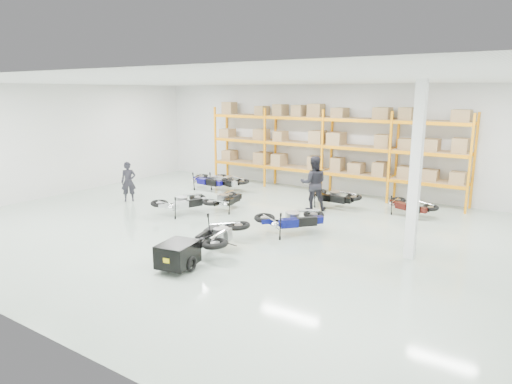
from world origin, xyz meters
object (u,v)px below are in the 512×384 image
Objects in this scene: trailer at (178,254)px; moto_back_a at (210,177)px; moto_touring_right at (219,230)px; person_left at (129,182)px; moto_black_far_left at (225,197)px; moto_silver_left at (182,199)px; moto_back_d at (410,202)px; person_back at (314,183)px; moto_back_b at (227,178)px; moto_blue_centre at (292,215)px; moto_back_c at (333,193)px.

trailer is 0.90× the size of moto_back_a.
moto_touring_right is 7.01m from person_left.
moto_black_far_left is 1.07× the size of person_left.
moto_touring_right is (2.52, -3.53, 0.09)m from moto_black_far_left.
moto_back_d is at bearing -127.68° from moto_silver_left.
moto_back_b is at bearing -42.07° from person_back.
moto_back_b is 0.92× the size of person_back.
moto_back_b reaches higher than moto_back_d.
moto_blue_centre is 7.38m from person_left.
person_left reaches higher than trailer.
moto_touring_right is 1.61m from trailer.
moto_black_far_left is at bearing 137.95° from moto_back_d.
moto_back_a is at bearing 12.02° from moto_blue_centre.
moto_silver_left is at bearing -52.67° from person_left.
moto_silver_left is 1.09× the size of trailer.
person_left is at bearing -7.83° from person_back.
moto_blue_centre is 1.07× the size of moto_silver_left.
trailer is at bearing -105.00° from moto_touring_right.
moto_blue_centre is at bearing -157.55° from moto_silver_left.
moto_back_a is at bearing -36.82° from person_back.
moto_back_c is (5.72, 0.17, -0.02)m from moto_back_a.
person_left is (-7.37, 0.13, 0.19)m from moto_blue_centre.
trailer is 0.83× the size of person_back.
moto_back_a is 1.04× the size of moto_back_c.
moto_touring_right reaches higher than moto_black_far_left.
moto_back_c is at bearing -151.95° from person_back.
moto_back_a is (-1.74, 3.66, 0.01)m from moto_silver_left.
moto_black_far_left is 6.47m from moto_back_d.
moto_silver_left is 5.52m from moto_back_c.
moto_back_a is 8.45m from moto_back_d.
moto_touring_right reaches higher than moto_back_b.
moto_touring_right is 1.08× the size of moto_back_b.
moto_blue_centre is 1.16× the size of trailer.
person_left is (-6.52, 4.16, 0.38)m from trailer.
moto_back_a reaches higher than moto_silver_left.
moto_back_a is (-2.67, 2.39, 0.05)m from moto_black_far_left.
moto_back_d is 0.81× the size of person_back.
moto_black_far_left is 3.98m from moto_back_c.
moto_back_b is at bearing 109.59° from trailer.
moto_back_d is at bearing -74.45° from moto_back_b.
moto_back_c is 0.89× the size of person_back.
moto_back_c is at bearing -146.69° from moto_black_far_left.
trailer is at bearing -179.26° from moto_back_c.
person_back is (4.64, -0.93, 0.43)m from moto_back_b.
moto_back_b is at bearing -60.24° from moto_black_far_left.
trailer is (0.00, -1.60, -0.21)m from moto_touring_right.
moto_back_b is 1.03× the size of moto_back_c.
moto_touring_right is at bearing 58.36° from person_back.
moto_back_c is (0.53, 7.68, 0.15)m from trailer.
moto_back_d is at bearing -80.35° from moto_back_a.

